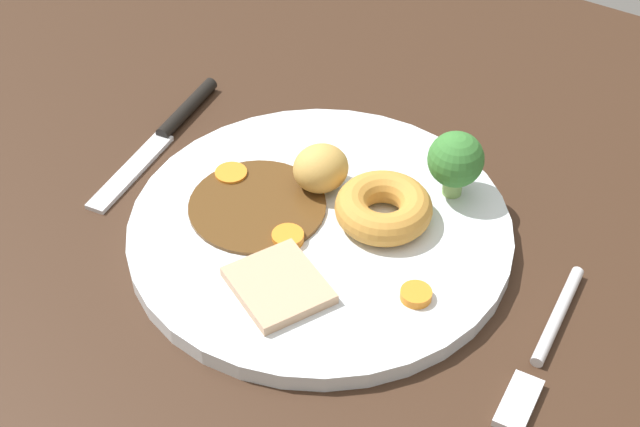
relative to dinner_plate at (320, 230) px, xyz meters
The scene contains 12 objects.
dining_table 4.39cm from the dinner_plate, 52.38° to the right, with size 120.00×84.00×3.60cm, color #382316.
dinner_plate is the anchor object (origin of this frame).
gravy_pool 5.22cm from the dinner_plate, 11.77° to the left, with size 10.61×10.61×0.30cm, color #563819.
meat_slice_main 7.42cm from the dinner_plate, 99.25° to the left, with size 6.58×5.81×0.80cm, color tan.
yorkshire_pudding 4.94cm from the dinner_plate, 147.19° to the right, with size 7.37×7.37×2.51cm, color #C68938.
roast_potato_left 5.17cm from the dinner_plate, 52.92° to the right, with size 4.04×4.40×3.77cm, color tan.
carrot_coin_front 10.11cm from the dinner_plate, 163.83° to the left, with size 2.22×2.22×0.67cm, color orange.
carrot_coin_back 3.19cm from the dinner_plate, 70.81° to the left, with size 2.39×2.39×0.68cm, color orange.
carrot_coin_side 8.96cm from the dinner_plate, ahead, with size 2.56×2.56×0.51cm, color orange.
broccoli_floret 11.56cm from the dinner_plate, 128.67° to the right, with size 4.35×4.35×5.53cm.
fork 18.75cm from the dinner_plate, behind, with size 2.63×15.32×0.90cm.
knife 18.27cm from the dinner_plate, 11.47° to the right, with size 3.84×18.53×1.20cm.
Camera 1 is at (-29.53, 45.73, 52.84)cm, focal length 52.05 mm.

